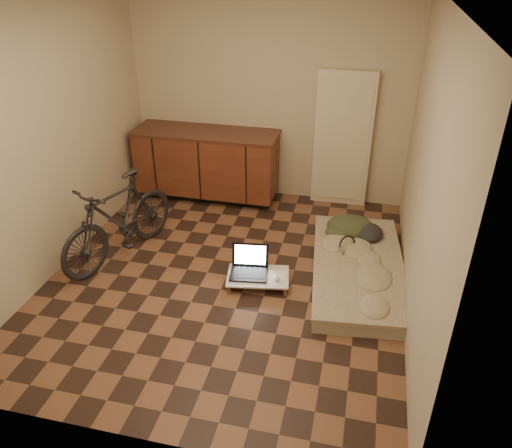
% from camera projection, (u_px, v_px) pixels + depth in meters
% --- Properties ---
extents(room_shell, '(3.50, 4.00, 2.60)m').
position_uv_depth(room_shell, '(223.00, 157.00, 4.48)').
color(room_shell, brown).
rests_on(room_shell, ground).
extents(cabinets, '(1.84, 0.62, 0.91)m').
position_uv_depth(cabinets, '(207.00, 164.00, 6.48)').
color(cabinets, black).
rests_on(cabinets, ground).
extents(appliance_panel, '(0.70, 0.10, 1.70)m').
position_uv_depth(appliance_panel, '(343.00, 140.00, 6.16)').
color(appliance_panel, beige).
rests_on(appliance_panel, ground).
extents(bicycle, '(0.96, 1.63, 1.01)m').
position_uv_depth(bicycle, '(118.00, 215.00, 5.19)').
color(bicycle, black).
rests_on(bicycle, ground).
extents(futon, '(1.09, 1.96, 0.16)m').
position_uv_depth(futon, '(358.00, 269.00, 5.08)').
color(futon, '#A8A187').
rests_on(futon, ground).
extents(clothing_pile, '(0.60, 0.52, 0.22)m').
position_uv_depth(clothing_pile, '(356.00, 223.00, 5.52)').
color(clothing_pile, '#323A21').
rests_on(clothing_pile, futon).
extents(headphones, '(0.30, 0.30, 0.15)m').
position_uv_depth(headphones, '(347.00, 244.00, 5.21)').
color(headphones, black).
rests_on(headphones, futon).
extents(lap_desk, '(0.67, 0.49, 0.10)m').
position_uv_depth(lap_desk, '(258.00, 277.00, 4.96)').
color(lap_desk, brown).
rests_on(lap_desk, ground).
extents(laptop, '(0.41, 0.38, 0.25)m').
position_uv_depth(laptop, '(249.00, 267.00, 4.98)').
color(laptop, black).
rests_on(laptop, lap_desk).
extents(mouse, '(0.09, 0.12, 0.04)m').
position_uv_depth(mouse, '(276.00, 278.00, 4.89)').
color(mouse, white).
rests_on(mouse, lap_desk).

